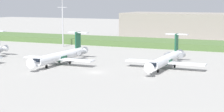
# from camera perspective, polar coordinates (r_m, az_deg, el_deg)

# --- Properties ---
(ground_plane) EXTENTS (500.00, 500.00, 0.00)m
(ground_plane) POSITION_cam_1_polar(r_m,az_deg,el_deg) (132.56, 3.40, -0.22)
(ground_plane) COLOR #9E9B96
(grass_berm) EXTENTS (320.00, 20.00, 2.44)m
(grass_berm) POSITION_cam_1_polar(r_m,az_deg,el_deg) (165.84, 7.74, 1.81)
(grass_berm) COLOR #4C6B38
(grass_berm) RESTS_ON ground
(regional_jet_second) EXTENTS (22.81, 31.00, 9.00)m
(regional_jet_second) POSITION_cam_1_polar(r_m,az_deg,el_deg) (119.27, -7.36, 0.03)
(regional_jet_second) COLOR silver
(regional_jet_second) RESTS_ON ground
(regional_jet_third) EXTENTS (22.81, 31.00, 9.00)m
(regional_jet_third) POSITION_cam_1_polar(r_m,az_deg,el_deg) (112.53, 7.91, -0.46)
(regional_jet_third) COLOR silver
(regional_jet_third) RESTS_ON ground
(antenna_mast) EXTENTS (4.40, 0.50, 24.88)m
(antenna_mast) POSITION_cam_1_polar(r_m,az_deg,el_deg) (163.19, -7.16, 4.92)
(antenna_mast) COLOR #B2B2B7
(antenna_mast) RESTS_ON ground
(distant_hangar) EXTENTS (52.22, 26.72, 12.74)m
(distant_hangar) POSITION_cam_1_polar(r_m,az_deg,el_deg) (204.21, 9.26, 4.39)
(distant_hangar) COLOR gray
(distant_hangar) RESTS_ON ground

